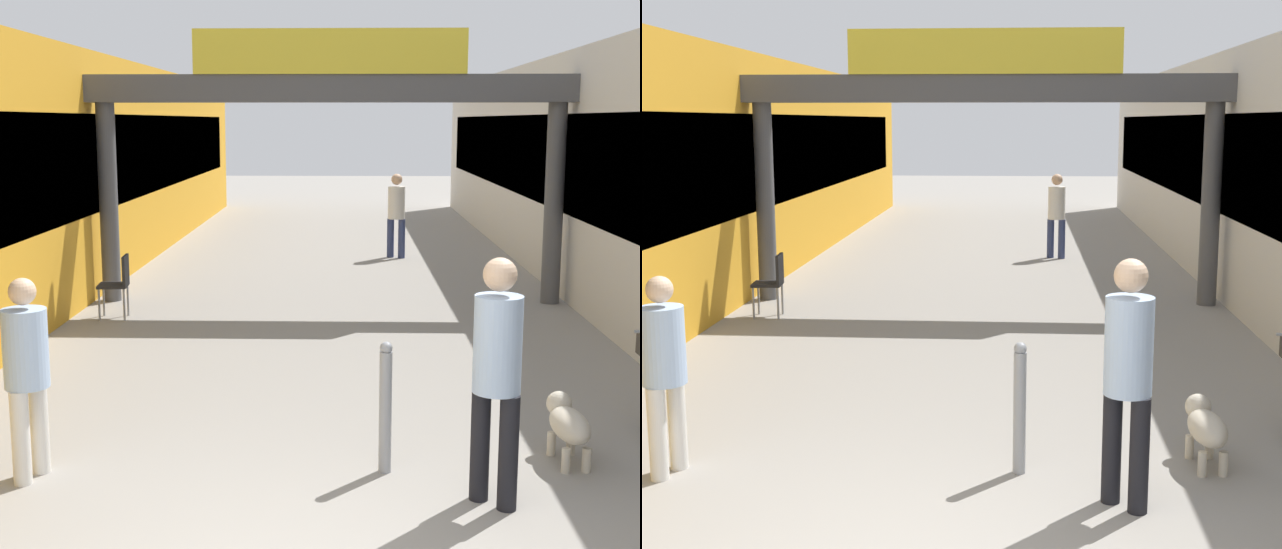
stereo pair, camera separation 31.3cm
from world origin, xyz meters
The scene contains 8 objects.
storefront_left centered at (-5.09, 11.00, 1.89)m, with size 3.00×26.00×3.78m.
arcade_sign_gateway centered at (0.00, 8.73, 2.87)m, with size 7.40×0.47×4.04m.
pedestrian_with_dog centered at (1.31, 1.48, 1.04)m, with size 0.48×0.48×1.81m.
pedestrian_companion centered at (-2.18, 1.87, 0.89)m, with size 0.42×0.42×1.58m.
pedestrian_carrying_crate centered at (1.26, 13.21, 0.97)m, with size 0.45×0.45×1.69m.
dog_on_leash centered at (2.04, 2.34, 0.32)m, with size 0.32×0.71×0.52m.
bollard_post_metal centered at (0.56, 2.07, 0.54)m, with size 0.10×0.10×1.06m.
cafe_chair_black_nearer centered at (-2.92, 7.50, 0.54)m, with size 0.43×0.43×0.89m.
Camera 2 is at (0.55, -4.59, 2.74)m, focal length 50.00 mm.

